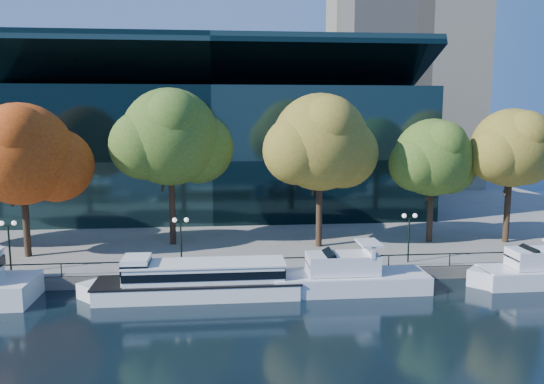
{
  "coord_description": "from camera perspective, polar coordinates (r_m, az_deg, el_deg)",
  "views": [
    {
      "loc": [
        -3.02,
        -36.18,
        12.93
      ],
      "look_at": [
        1.21,
        8.0,
        6.42
      ],
      "focal_mm": 35.0,
      "sensor_mm": 36.0,
      "label": 1
    }
  ],
  "objects": [
    {
      "name": "tour_boat",
      "position": [
        38.75,
        -8.5,
        -9.25
      ],
      "size": [
        15.88,
        3.54,
        3.01
      ],
      "color": "white",
      "rests_on": "ground"
    },
    {
      "name": "tree_5",
      "position": [
        53.71,
        24.49,
        4.17
      ],
      "size": [
        9.03,
        7.41,
        12.49
      ],
      "color": "black",
      "rests_on": "promenade"
    },
    {
      "name": "tree_3",
      "position": [
        47.46,
        5.41,
        5.13
      ],
      "size": [
        10.83,
        8.88,
        13.82
      ],
      "color": "black",
      "rests_on": "promenade"
    },
    {
      "name": "tree_1",
      "position": [
        48.38,
        -25.16,
        3.5
      ],
      "size": [
        10.57,
        8.67,
        12.92
      ],
      "color": "black",
      "rests_on": "promenade"
    },
    {
      "name": "lamp_0",
      "position": [
        44.64,
        -26.48,
        -4.11
      ],
      "size": [
        1.26,
        0.36,
        4.03
      ],
      "color": "black",
      "rests_on": "promenade"
    },
    {
      "name": "ground",
      "position": [
        38.54,
        -0.67,
        -11.26
      ],
      "size": [
        160.0,
        160.0,
        0.0
      ],
      "primitive_type": "plane",
      "color": "black",
      "rests_on": "ground"
    },
    {
      "name": "tree_2",
      "position": [
        48.89,
        -10.68,
        5.61
      ],
      "size": [
        11.02,
        9.03,
        14.32
      ],
      "color": "black",
      "rests_on": "promenade"
    },
    {
      "name": "lamp_1",
      "position": [
        41.78,
        -9.79,
        -4.15
      ],
      "size": [
        1.26,
        0.36,
        4.03
      ],
      "color": "black",
      "rests_on": "promenade"
    },
    {
      "name": "cruiser_far",
      "position": [
        45.61,
        26.74,
        -7.56
      ],
      "size": [
        10.94,
        3.03,
        3.57
      ],
      "color": "silver",
      "rests_on": "ground"
    },
    {
      "name": "promenade",
      "position": [
        73.68,
        -3.04,
        -1.38
      ],
      "size": [
        90.0,
        67.08,
        1.0
      ],
      "color": "slate",
      "rests_on": "ground"
    },
    {
      "name": "cruiser_near",
      "position": [
        39.77,
        7.65,
        -8.97
      ],
      "size": [
        12.75,
        3.28,
        3.69
      ],
      "color": "silver",
      "rests_on": "ground"
    },
    {
      "name": "railing",
      "position": [
        41.05,
        -1.06,
        -7.19
      ],
      "size": [
        88.2,
        0.08,
        0.99
      ],
      "color": "black",
      "rests_on": "promenade"
    },
    {
      "name": "lamp_2",
      "position": [
        44.29,
        14.54,
        -3.58
      ],
      "size": [
        1.26,
        0.36,
        4.03
      ],
      "color": "black",
      "rests_on": "promenade"
    },
    {
      "name": "convention_building",
      "position": [
        68.12,
        -6.3,
        4.57
      ],
      "size": [
        50.0,
        24.57,
        21.43
      ],
      "color": "black",
      "rests_on": "ground"
    },
    {
      "name": "tree_4",
      "position": [
        51.37,
        17.06,
        3.39
      ],
      "size": [
        8.97,
        7.35,
        11.57
      ],
      "color": "black",
      "rests_on": "promenade"
    }
  ]
}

